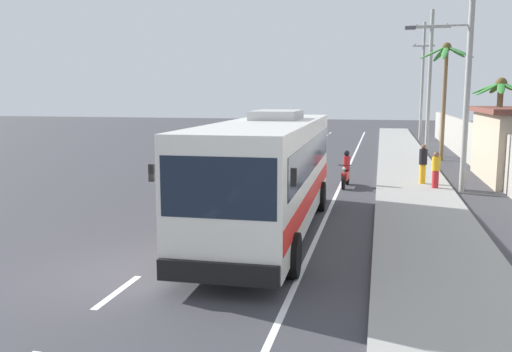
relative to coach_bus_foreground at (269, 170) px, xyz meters
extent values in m
plane|color=#3A3A3F|center=(-2.09, -4.40, -1.89)|extent=(160.00, 160.00, 0.00)
cube|color=#999993|center=(4.71, 5.60, -1.82)|extent=(3.20, 90.00, 0.14)
cube|color=white|center=(-2.09, -5.67, -1.88)|extent=(0.16, 2.00, 0.01)
cube|color=white|center=(-2.09, -1.92, -1.88)|extent=(0.16, 2.00, 0.01)
cube|color=white|center=(-2.09, 1.83, -1.88)|extent=(0.16, 2.00, 0.01)
cube|color=white|center=(-2.09, 5.57, -1.88)|extent=(0.16, 2.00, 0.01)
cube|color=white|center=(-2.09, 9.32, -1.88)|extent=(0.16, 2.00, 0.01)
cube|color=white|center=(-2.09, 13.06, -1.88)|extent=(0.16, 2.00, 0.01)
cube|color=white|center=(-2.09, 16.81, -1.88)|extent=(0.16, 2.00, 0.01)
cube|color=white|center=(-2.09, 20.56, -1.88)|extent=(0.16, 2.00, 0.01)
cube|color=white|center=(-2.09, 24.30, -1.88)|extent=(0.16, 2.00, 0.01)
cube|color=white|center=(-2.09, 28.05, -1.88)|extent=(0.16, 2.00, 0.01)
cube|color=white|center=(-2.09, 31.79, -1.88)|extent=(0.16, 2.00, 0.01)
cube|color=white|center=(-2.09, 35.54, -1.88)|extent=(0.16, 2.00, 0.01)
cube|color=white|center=(-2.09, 39.29, -1.88)|extent=(0.16, 2.00, 0.01)
cube|color=white|center=(-2.09, 43.03, -1.88)|extent=(0.16, 2.00, 0.01)
cube|color=white|center=(1.50, 10.60, -1.88)|extent=(0.14, 70.00, 0.01)
cube|color=#9E998E|center=(8.51, 9.60, -0.65)|extent=(0.24, 60.00, 2.47)
cube|color=silver|center=(0.00, -0.03, -0.02)|extent=(2.83, 11.28, 2.95)
cube|color=#192333|center=(0.00, 0.17, 0.50)|extent=(2.84, 10.39, 0.94)
cube|color=#192333|center=(0.12, -5.60, 0.42)|extent=(2.37, 0.15, 1.24)
cube|color=red|center=(0.00, -0.03, -0.68)|extent=(2.86, 11.06, 0.53)
cube|color=black|center=(0.13, -5.69, -1.30)|extent=(2.53, 0.22, 0.44)
cube|color=#B7B7B7|center=(-0.03, 1.38, 1.59)|extent=(1.47, 2.50, 0.28)
cube|color=black|center=(1.59, -5.36, 0.64)|extent=(0.12, 0.08, 0.36)
cube|color=black|center=(-1.35, -5.42, 0.64)|extent=(0.12, 0.08, 0.36)
cylinder|color=black|center=(1.35, -3.93, -1.37)|extent=(0.34, 1.05, 1.04)
cylinder|color=black|center=(-1.18, -3.98, -1.37)|extent=(0.34, 1.05, 1.04)
cylinder|color=black|center=(1.19, 3.37, -1.37)|extent=(0.34, 1.05, 1.04)
cylinder|color=black|center=(-1.34, 3.31, -1.37)|extent=(0.34, 1.05, 1.04)
cylinder|color=black|center=(1.70, 7.96, -1.59)|extent=(0.14, 0.61, 0.60)
cylinder|color=black|center=(1.79, 9.32, -1.59)|extent=(0.16, 0.61, 0.60)
cube|color=red|center=(1.74, 8.59, -1.37)|extent=(0.31, 1.11, 0.36)
cube|color=black|center=(1.76, 8.89, -1.17)|extent=(0.28, 0.61, 0.12)
cylinder|color=gray|center=(1.71, 8.08, -1.29)|extent=(0.08, 0.32, 0.67)
cylinder|color=black|center=(1.71, 8.18, -0.85)|extent=(0.56, 0.08, 0.04)
sphere|color=#EAEACC|center=(1.70, 8.06, -0.99)|extent=(0.14, 0.14, 0.14)
cylinder|color=red|center=(1.76, 8.84, -0.84)|extent=(0.32, 0.32, 0.65)
sphere|color=black|center=(1.76, 8.84, -0.38)|extent=(0.26, 0.26, 0.26)
cylinder|color=gold|center=(5.12, 9.52, -1.31)|extent=(0.28, 0.28, 0.87)
cylinder|color=black|center=(5.12, 9.52, -0.53)|extent=(0.36, 0.36, 0.69)
sphere|color=brown|center=(5.12, 9.52, -0.08)|extent=(0.23, 0.23, 0.23)
cylinder|color=red|center=(5.57, 8.44, -1.37)|extent=(0.28, 0.28, 0.75)
cylinder|color=gold|center=(5.57, 8.44, -0.70)|extent=(0.36, 0.36, 0.59)
sphere|color=brown|center=(5.57, 8.44, -0.30)|extent=(0.24, 0.24, 0.24)
cylinder|color=#9E9E99|center=(6.69, 8.64, 2.91)|extent=(0.24, 0.24, 9.58)
cylinder|color=#9E9E99|center=(5.49, 8.64, 5.07)|extent=(2.41, 0.09, 0.09)
cube|color=#4C4C51|center=(4.28, 8.64, 5.01)|extent=(0.44, 0.24, 0.14)
cylinder|color=#9E9E99|center=(6.25, 22.18, 2.90)|extent=(0.24, 0.24, 9.58)
cube|color=#9E9E99|center=(6.25, 22.18, 6.57)|extent=(2.36, 0.12, 0.12)
cylinder|color=#4C4742|center=(5.31, 22.18, 6.69)|extent=(0.08, 0.08, 0.16)
cylinder|color=#4C4742|center=(7.19, 22.18, 6.69)|extent=(0.08, 0.08, 0.16)
cylinder|color=#9E9E99|center=(6.72, 35.72, 3.35)|extent=(0.24, 0.24, 10.48)
cube|color=#9E9E99|center=(6.72, 35.72, 6.52)|extent=(1.90, 0.12, 0.12)
cylinder|color=#4C4742|center=(5.96, 35.72, 6.64)|extent=(0.08, 0.08, 0.16)
cylinder|color=#4C4742|center=(7.48, 35.72, 6.64)|extent=(0.08, 0.08, 0.16)
cylinder|color=brown|center=(7.00, 20.04, 1.59)|extent=(0.25, 0.25, 6.95)
ellipsoid|color=#3D893D|center=(7.81, 20.06, 4.82)|extent=(1.69, 0.41, 0.82)
ellipsoid|color=#3D893D|center=(7.61, 20.60, 4.86)|extent=(1.50, 1.42, 0.73)
ellipsoid|color=#3D893D|center=(6.70, 20.76, 4.75)|extent=(0.95, 1.64, 0.94)
ellipsoid|color=#3D893D|center=(6.25, 20.37, 4.82)|extent=(1.68, 1.01, 0.81)
ellipsoid|color=#3D893D|center=(6.23, 19.79, 4.80)|extent=(1.69, 0.85, 0.85)
ellipsoid|color=#3D893D|center=(6.83, 19.28, 4.74)|extent=(0.70, 1.65, 0.97)
ellipsoid|color=#3D893D|center=(7.59, 19.48, 4.81)|extent=(1.47, 1.41, 0.83)
sphere|color=brown|center=(7.00, 20.04, 5.12)|extent=(0.56, 0.56, 0.56)
cylinder|color=brown|center=(8.86, 13.02, 0.42)|extent=(0.28, 0.28, 4.61)
ellipsoid|color=#337F33|center=(9.27, 13.58, 2.63)|extent=(1.13, 1.36, 0.51)
ellipsoid|color=#337F33|center=(8.74, 13.68, 2.56)|extent=(0.59, 1.43, 0.64)
ellipsoid|color=#337F33|center=(8.22, 13.21, 2.55)|extent=(1.42, 0.73, 0.66)
ellipsoid|color=#337F33|center=(8.25, 12.80, 2.51)|extent=(1.39, 0.80, 0.74)
ellipsoid|color=#337F33|center=(8.74, 12.37, 2.55)|extent=(0.59, 1.42, 0.67)
sphere|color=brown|center=(8.86, 13.02, 2.78)|extent=(0.56, 0.56, 0.56)
camera|label=1|loc=(3.20, -15.62, 2.24)|focal=37.89mm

